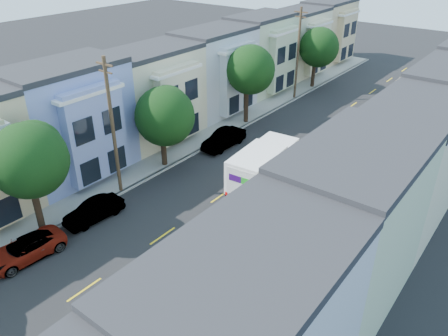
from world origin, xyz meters
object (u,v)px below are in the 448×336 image
(fedex_truck, at_px, (263,166))
(parked_left_b, at_px, (25,249))
(tree_c, at_px, (164,116))
(lead_sedan, at_px, (340,132))
(parked_left_c, at_px, (94,211))
(parked_right_c, at_px, (350,150))
(tree_far_r, at_px, (425,85))
(utility_pole_near, at_px, (113,128))
(utility_pole_far, at_px, (298,54))
(parked_left_d, at_px, (224,139))
(parked_right_d, at_px, (385,120))
(tree_d, at_px, (250,70))
(tree_b, at_px, (28,160))
(tree_e, at_px, (318,47))
(parked_right_b, at_px, (200,279))

(fedex_truck, relative_size, parked_left_b, 1.48)
(tree_c, relative_size, lead_sedan, 1.33)
(fedex_truck, height_order, lead_sedan, fedex_truck)
(parked_left_c, xyz_separation_m, parked_right_c, (9.80, 19.10, 0.03))
(tree_far_r, xyz_separation_m, utility_pole_near, (-13.20, -28.43, 1.52))
(utility_pole_near, height_order, utility_pole_far, same)
(parked_left_d, distance_m, parked_right_d, 16.49)
(parked_left_c, distance_m, parked_right_c, 21.46)
(tree_d, relative_size, fedex_truck, 1.15)
(parked_left_b, bearing_deg, parked_left_d, 95.20)
(tree_b, xyz_separation_m, tree_far_r, (13.20, 34.74, -1.61))
(tree_e, relative_size, lead_sedan, 1.43)
(utility_pole_far, relative_size, parked_left_d, 2.16)
(utility_pole_far, relative_size, parked_right_c, 2.12)
(tree_c, distance_m, tree_far_r, 26.95)
(tree_b, bearing_deg, parked_right_d, 69.74)
(tree_b, bearing_deg, tree_d, 90.00)
(parked_right_b, distance_m, parked_right_d, 28.11)
(lead_sedan, relative_size, parked_right_b, 1.18)
(utility_pole_near, relative_size, parked_right_b, 2.29)
(tree_e, distance_m, parked_left_c, 34.73)
(utility_pole_far, xyz_separation_m, parked_left_d, (1.40, -15.23, -4.38))
(tree_c, bearing_deg, tree_far_r, 60.66)
(lead_sedan, bearing_deg, tree_b, -115.03)
(utility_pole_far, bearing_deg, utility_pole_near, -90.00)
(tree_c, height_order, parked_left_b, tree_c)
(tree_c, bearing_deg, parked_left_c, -80.53)
(tree_far_r, relative_size, utility_pole_far, 0.52)
(utility_pole_near, height_order, parked_left_d, utility_pole_near)
(tree_e, relative_size, parked_left_b, 1.59)
(fedex_truck, xyz_separation_m, lead_sedan, (0.94, 11.62, -1.06))
(parked_right_b, height_order, parked_right_c, parked_right_c)
(parked_left_d, bearing_deg, utility_pole_near, -97.07)
(tree_d, xyz_separation_m, parked_right_b, (11.20, -20.69, -4.84))
(utility_pole_near, xyz_separation_m, parked_right_d, (11.20, 24.04, -4.40))
(tree_far_r, relative_size, lead_sedan, 1.02)
(parked_left_d, xyz_separation_m, parked_right_c, (9.80, 4.87, -0.06))
(tree_c, bearing_deg, lead_sedan, 56.59)
(fedex_truck, bearing_deg, parked_right_b, -78.99)
(tree_e, bearing_deg, utility_pole_far, -89.98)
(tree_d, xyz_separation_m, parked_left_c, (1.40, -20.07, -4.82))
(parked_right_c, bearing_deg, parked_right_d, 88.06)
(tree_c, relative_size, tree_d, 0.87)
(tree_b, height_order, tree_d, tree_d)
(tree_b, distance_m, lead_sedan, 26.79)
(tree_b, height_order, tree_c, tree_b)
(tree_b, distance_m, parked_right_d, 32.66)
(tree_d, bearing_deg, parked_right_c, -4.96)
(utility_pole_near, height_order, lead_sedan, utility_pole_near)
(utility_pole_near, bearing_deg, fedex_truck, 40.73)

